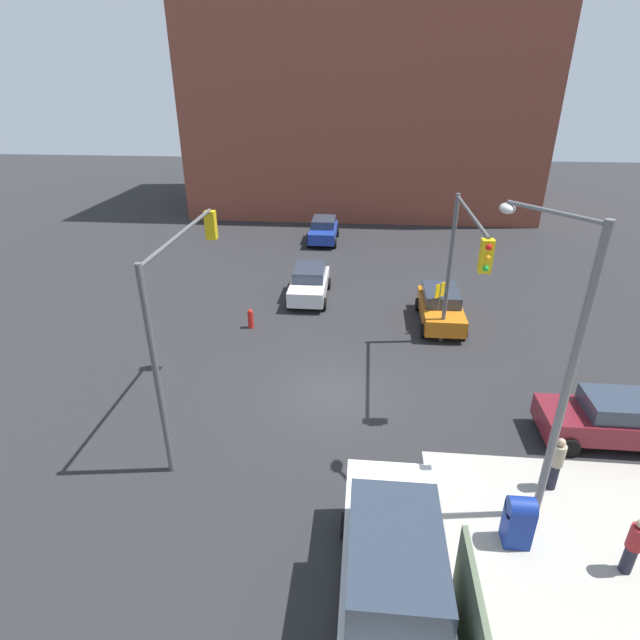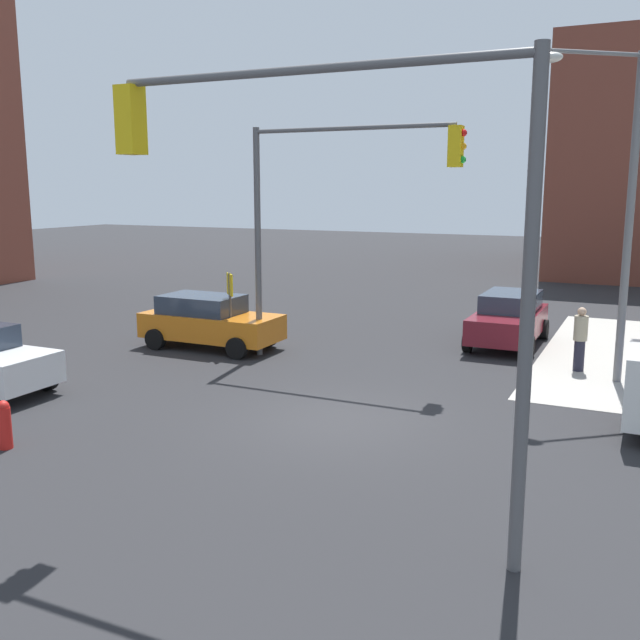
# 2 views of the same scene
# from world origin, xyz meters

# --- Properties ---
(ground_plane) EXTENTS (120.00, 120.00, 0.00)m
(ground_plane) POSITION_xyz_m (0.00, 0.00, 0.00)
(ground_plane) COLOR #28282B
(building_brick_west) EXTENTS (16.00, 28.00, 20.44)m
(building_brick_west) POSITION_xyz_m (-32.00, 0.40, 10.22)
(building_brick_west) COLOR brown
(building_brick_west) RESTS_ON ground
(traffic_signal_nw_corner) EXTENTS (6.03, 0.36, 6.50)m
(traffic_signal_nw_corner) POSITION_xyz_m (-2.18, 4.50, 4.66)
(traffic_signal_nw_corner) COLOR #59595B
(traffic_signal_nw_corner) RESTS_ON ground
(traffic_signal_se_corner) EXTENTS (6.27, 0.36, 6.50)m
(traffic_signal_se_corner) POSITION_xyz_m (2.08, -4.50, 4.68)
(traffic_signal_se_corner) COLOR #59595B
(traffic_signal_se_corner) RESTS_ON ground
(street_lamp_corner) EXTENTS (2.24, 1.79, 8.00)m
(street_lamp_corner) POSITION_xyz_m (4.91, 5.57, 4.70)
(street_lamp_corner) COLOR slate
(street_lamp_corner) RESTS_ON ground
(warning_sign_two_way) EXTENTS (0.48, 0.48, 2.40)m
(warning_sign_two_way) POSITION_xyz_m (-5.40, 4.37, 1.64)
(warning_sign_two_way) COLOR #4C4C4C
(warning_sign_two_way) RESTS_ON ground
(mailbox_blue) EXTENTS (0.56, 0.64, 1.43)m
(mailbox_blue) POSITION_xyz_m (6.20, 5.00, 0.76)
(mailbox_blue) COLOR navy
(mailbox_blue) RESTS_ON ground
(fire_hydrant) EXTENTS (0.26, 0.26, 0.94)m
(fire_hydrant) POSITION_xyz_m (-5.00, -4.20, 0.49)
(fire_hydrant) COLOR red
(fire_hydrant) RESTS_ON ground
(hatchback_orange) EXTENTS (4.26, 2.02, 1.62)m
(hatchback_orange) POSITION_xyz_m (-6.34, 4.63, 0.84)
(hatchback_orange) COLOR orange
(hatchback_orange) RESTS_ON ground
(sedan_maroon) EXTENTS (2.02, 4.24, 1.62)m
(sedan_maroon) POSITION_xyz_m (1.86, 8.99, 0.84)
(sedan_maroon) COLOR maroon
(sedan_maroon) RESTS_ON ground
(sedan_blue) EXTENTS (4.12, 2.02, 1.62)m
(sedan_blue) POSITION_xyz_m (-18.98, -2.00, 0.84)
(sedan_blue) COLOR #1E389E
(sedan_blue) RESTS_ON ground
(hatchback_white) EXTENTS (4.19, 2.02, 1.62)m
(hatchback_white) POSITION_xyz_m (-8.81, -1.87, 0.84)
(hatchback_white) COLOR white
(hatchback_white) RESTS_ON ground
(van_white_delivery) EXTENTS (5.40, 2.32, 2.62)m
(van_white_delivery) POSITION_xyz_m (8.31, 1.80, 1.28)
(van_white_delivery) COLOR white
(van_white_delivery) RESTS_ON ground
(pedestrian_crossing) EXTENTS (0.36, 0.36, 1.63)m
(pedestrian_crossing) POSITION_xyz_m (6.80, 7.40, 0.84)
(pedestrian_crossing) COLOR maroon
(pedestrian_crossing) RESTS_ON ground
(pedestrian_waiting) EXTENTS (0.36, 0.36, 1.74)m
(pedestrian_waiting) POSITION_xyz_m (4.20, 6.50, 0.90)
(pedestrian_waiting) COLOR #9E937A
(pedestrian_waiting) RESTS_ON ground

